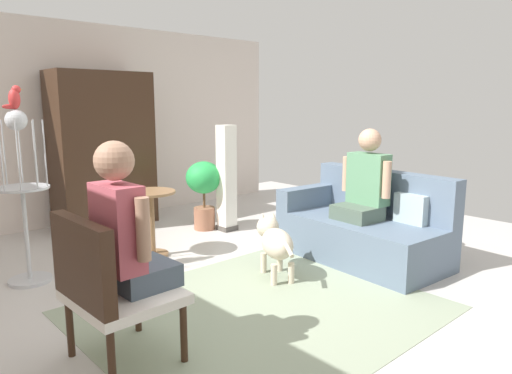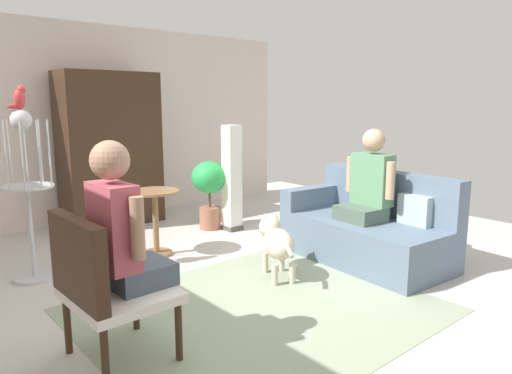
# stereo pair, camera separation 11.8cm
# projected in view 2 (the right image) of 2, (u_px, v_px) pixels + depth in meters

# --- Properties ---
(ground_plane) EXTENTS (8.03, 8.03, 0.00)m
(ground_plane) POSITION_uv_depth(u_px,v_px,m) (259.00, 295.00, 3.82)
(ground_plane) COLOR beige
(back_wall) EXTENTS (6.13, 0.12, 2.55)m
(back_wall) POSITION_uv_depth(u_px,v_px,m) (90.00, 124.00, 6.15)
(back_wall) COLOR silver
(back_wall) RESTS_ON ground
(area_rug) EXTENTS (2.48, 2.13, 0.01)m
(area_rug) POSITION_uv_depth(u_px,v_px,m) (259.00, 310.00, 3.55)
(area_rug) COLOR gray
(area_rug) RESTS_ON ground
(couch) EXTENTS (0.96, 1.68, 0.87)m
(couch) POSITION_uv_depth(u_px,v_px,m) (367.00, 229.00, 4.67)
(couch) COLOR slate
(couch) RESTS_ON ground
(armchair) EXTENTS (0.58, 0.65, 0.92)m
(armchair) POSITION_uv_depth(u_px,v_px,m) (100.00, 280.00, 2.73)
(armchair) COLOR #382316
(armchair) RESTS_ON ground
(person_on_couch) EXTENTS (0.45, 0.57, 0.88)m
(person_on_couch) POSITION_uv_depth(u_px,v_px,m) (369.00, 183.00, 4.55)
(person_on_couch) COLOR #4B5C4E
(person_on_armchair) EXTENTS (0.45, 0.51, 0.90)m
(person_on_armchair) POSITION_uv_depth(u_px,v_px,m) (121.00, 228.00, 2.77)
(person_on_armchair) COLOR #455361
(round_end_table) EXTENTS (0.49, 0.49, 0.68)m
(round_end_table) POSITION_uv_depth(u_px,v_px,m) (155.00, 215.00, 4.77)
(round_end_table) COLOR olive
(round_end_table) RESTS_ON ground
(dog) EXTENTS (0.45, 0.73, 0.53)m
(dog) POSITION_uv_depth(u_px,v_px,m) (277.00, 241.00, 4.21)
(dog) COLOR beige
(dog) RESTS_ON ground
(bird_cage_stand) EXTENTS (0.44, 0.44, 1.49)m
(bird_cage_stand) POSITION_uv_depth(u_px,v_px,m) (27.00, 190.00, 4.04)
(bird_cage_stand) COLOR silver
(bird_cage_stand) RESTS_ON ground
(parrot) EXTENTS (0.17, 0.10, 0.20)m
(parrot) POSITION_uv_depth(u_px,v_px,m) (19.00, 98.00, 3.90)
(parrot) COLOR red
(parrot) RESTS_ON bird_cage_stand
(potted_plant) EXTENTS (0.44, 0.44, 0.85)m
(potted_plant) POSITION_uv_depth(u_px,v_px,m) (209.00, 185.00, 5.76)
(potted_plant) COLOR #996047
(potted_plant) RESTS_ON ground
(column_lamp) EXTENTS (0.20, 0.20, 1.29)m
(column_lamp) POSITION_uv_depth(u_px,v_px,m) (232.00, 179.00, 5.69)
(column_lamp) COLOR #4C4742
(column_lamp) RESTS_ON ground
(armoire_cabinet) EXTENTS (1.19, 0.56, 1.93)m
(armoire_cabinet) POSITION_uv_depth(u_px,v_px,m) (110.00, 150.00, 5.95)
(armoire_cabinet) COLOR #382316
(armoire_cabinet) RESTS_ON ground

